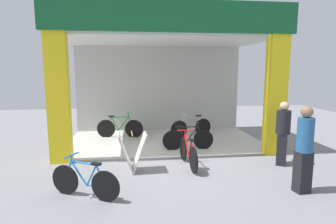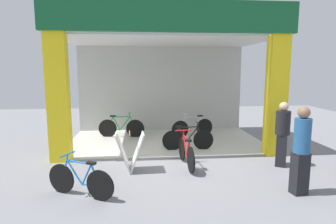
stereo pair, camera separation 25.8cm
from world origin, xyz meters
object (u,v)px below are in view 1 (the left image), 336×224
Objects in this scene: sandwich_board_sign at (132,152)px; pedestrian_0 at (304,148)px; bicycle_parked_1 at (188,152)px; bicycle_inside_0 at (120,128)px; bicycle_parked_0 at (85,181)px; bicycle_inside_2 at (191,127)px; pedestrian_1 at (283,132)px; bicycle_inside_1 at (188,139)px.

pedestrian_0 reaches higher than sandwich_board_sign.
bicycle_inside_0 is at bearing 119.51° from bicycle_parked_1.
bicycle_parked_0 is 0.85× the size of bicycle_parked_1.
pedestrian_0 is at bearing -3.73° from bicycle_parked_0.
bicycle_inside_0 is at bearing 126.91° from pedestrian_0.
bicycle_parked_0 is at bearing -95.52° from bicycle_inside_0.
bicycle_parked_1 is (2.31, 1.53, 0.02)m from bicycle_parked_0.
sandwich_board_sign is at bearing -82.78° from bicycle_inside_0.
bicycle_inside_2 is at bearing 56.73° from sandwich_board_sign.
pedestrian_0 reaches higher than bicycle_parked_1.
bicycle_parked_0 is 0.78× the size of pedestrian_0.
bicycle_parked_1 is (1.85, -3.27, -0.01)m from bicycle_inside_0.
pedestrian_1 is at bearing -38.96° from bicycle_inside_0.
bicycle_inside_1 is at bearing 79.00° from bicycle_parked_1.
bicycle_parked_1 is at bearing 175.56° from pedestrian_1.
bicycle_inside_0 is 1.01× the size of pedestrian_1.
pedestrian_1 is (2.15, -1.61, 0.51)m from bicycle_inside_1.
pedestrian_0 is 1.07× the size of pedestrian_1.
bicycle_parked_1 is 0.92× the size of pedestrian_0.
bicycle_inside_2 is at bearing 76.53° from bicycle_parked_1.
bicycle_inside_2 is (2.58, -0.23, -0.00)m from bicycle_inside_0.
bicycle_inside_1 is at bearing 143.19° from pedestrian_1.
bicycle_parked_1 is at bearing -60.49° from bicycle_inside_0.
pedestrian_0 reaches higher than bicycle_parked_0.
bicycle_parked_0 is at bearing 176.27° from pedestrian_0.
sandwich_board_sign reaches higher than bicycle_parked_0.
bicycle_inside_2 is at bearing 56.37° from bicycle_parked_0.
bicycle_inside_1 is at bearing -105.59° from bicycle_inside_2.
bicycle_inside_2 is 3.13m from bicycle_parked_1.
bicycle_inside_0 reaches higher than bicycle_inside_2.
pedestrian_1 is (0.46, 1.62, -0.05)m from pedestrian_0.
bicycle_parked_0 is (-0.46, -4.80, -0.03)m from bicycle_inside_0.
sandwich_board_sign is 3.76m from pedestrian_0.
pedestrian_0 is (4.28, -0.28, 0.57)m from bicycle_parked_0.
bicycle_parked_1 reaches higher than bicycle_inside_1.
pedestrian_0 is at bearing -75.67° from bicycle_inside_2.
bicycle_parked_1 is at bearing 33.53° from bicycle_parked_0.
sandwich_board_sign is at bearing -179.60° from pedestrian_1.
bicycle_inside_0 reaches higher than bicycle_parked_1.
sandwich_board_sign is at bearing -123.27° from bicycle_inside_2.
pedestrian_1 is at bearing 0.40° from sandwich_board_sign.
bicycle_parked_0 is at bearing -164.16° from pedestrian_1.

